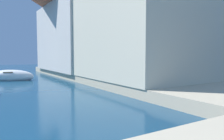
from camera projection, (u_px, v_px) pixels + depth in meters
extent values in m
cube|color=beige|center=(141.00, 81.00, 14.42)|extent=(6.00, 32.00, 0.50)
ellipsoid|color=white|center=(10.00, 77.00, 17.16)|extent=(3.68, 2.62, 1.05)
cube|color=brown|center=(10.00, 72.00, 17.14)|extent=(1.05, 1.15, 0.08)
cube|color=beige|center=(137.00, 22.00, 14.61)|extent=(6.11, 9.11, 7.24)
cube|color=beige|center=(83.00, 38.00, 21.85)|extent=(6.45, 9.94, 6.14)
pyramid|color=#B25638|center=(83.00, 0.00, 21.59)|extent=(6.83, 10.53, 1.16)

